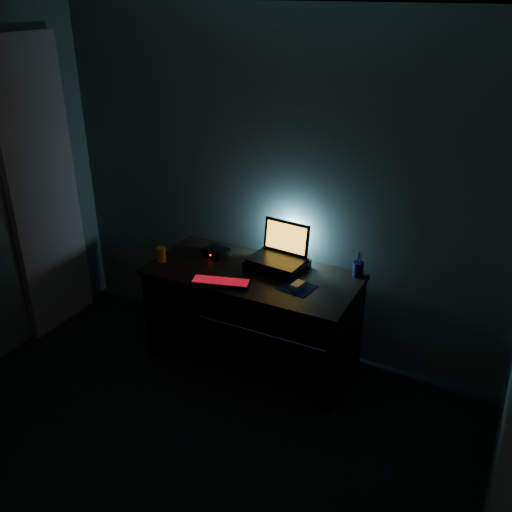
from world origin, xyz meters
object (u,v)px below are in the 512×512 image
at_px(keyboard, 221,282).
at_px(juice_glass, 161,254).
at_px(pen_cup, 358,269).
at_px(router, 216,252).
at_px(laptop, 281,251).
at_px(mouse, 298,285).

distance_m(keyboard, juice_glass, 0.57).
bearing_deg(pen_cup, router, -171.42).
bearing_deg(router, pen_cup, 18.30).
bearing_deg(juice_glass, laptop, 21.84).
bearing_deg(juice_glass, router, 40.70).
xyz_separation_m(laptop, pen_cup, (0.55, 0.10, -0.07)).
relative_size(juice_glass, router, 0.58).
height_order(laptop, router, laptop).
height_order(keyboard, pen_cup, pen_cup).
relative_size(laptop, keyboard, 0.96).
distance_m(keyboard, router, 0.45).
height_order(laptop, pen_cup, laptop).
xyz_separation_m(mouse, router, (-0.74, 0.19, 0.01)).
xyz_separation_m(laptop, mouse, (0.24, -0.25, -0.10)).
bearing_deg(mouse, pen_cup, 56.58).
relative_size(mouse, juice_glass, 0.93).
bearing_deg(router, juice_glass, -129.59).
relative_size(laptop, mouse, 3.86).
height_order(laptop, mouse, laptop).
height_order(mouse, router, router).
relative_size(laptop, juice_glass, 3.58).
relative_size(mouse, pen_cup, 0.99).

